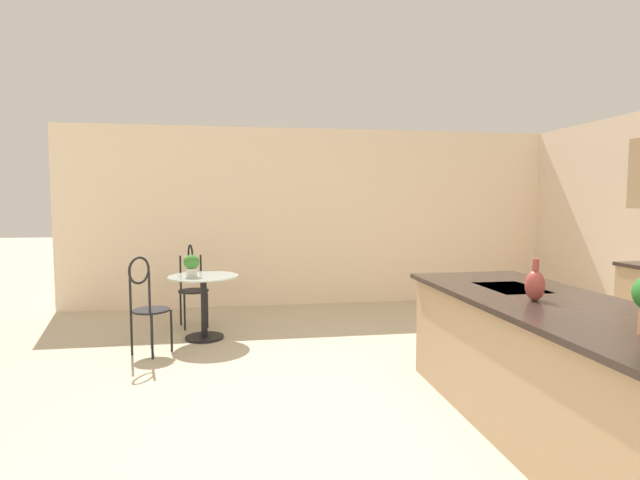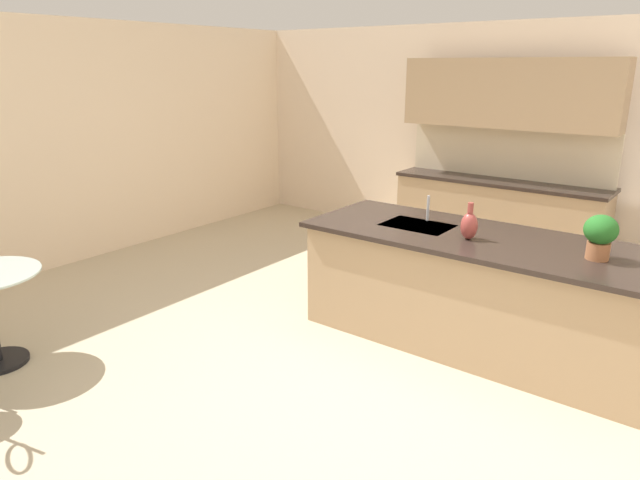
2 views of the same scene
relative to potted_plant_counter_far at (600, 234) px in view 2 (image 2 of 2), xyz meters
The scene contains 9 objects.
ground_plane 1.79m from the potted_plant_counter_far, 144.52° to the right, with size 40.00×40.00×0.00m, color beige.
wall_back 3.07m from the potted_plant_counter_far, 112.04° to the left, with size 9.00×0.12×2.70m, color beige.
wall_left_window 5.48m from the potted_plant_counter_far, behind, with size 0.12×7.80×2.70m, color beige.
kitchen_island 1.06m from the potted_plant_counter_far, behind, with size 2.80×1.06×0.92m.
back_counter_run 2.91m from the potted_plant_counter_far, 123.00° to the left, with size 2.44×0.64×1.52m.
upper_cabinet_run 2.93m from the potted_plant_counter_far, 123.29° to the left, with size 2.40×0.36×0.76m.
sink_faucet 1.42m from the potted_plant_counter_far, behind, with size 0.02×0.02×0.22m, color #B2B5BA.
potted_plant_counter_far is the anchor object (origin of this frame).
vase_on_counter 0.91m from the potted_plant_counter_far, behind, with size 0.13×0.13×0.29m.
Camera 2 is at (1.86, -3.29, 2.21)m, focal length 31.84 mm.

